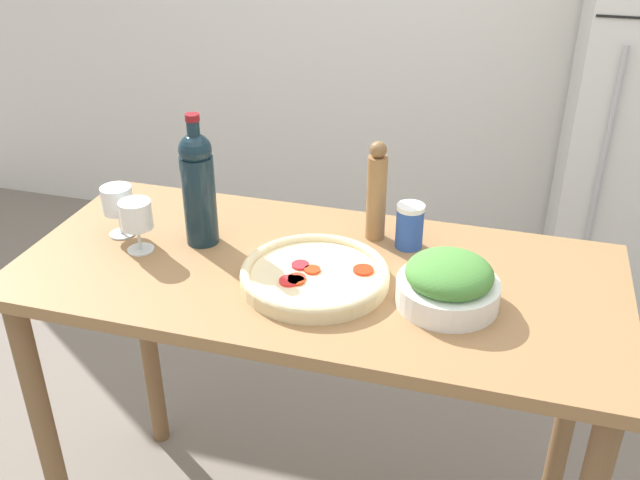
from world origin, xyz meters
TOP-DOWN VIEW (x-y plane):
  - prep_counter at (0.00, 0.00)m, footprint 1.41×0.64m
  - wine_bottle at (-0.31, 0.05)m, footprint 0.08×0.08m
  - wine_glass_near at (-0.44, -0.03)m, footprint 0.08×0.08m
  - wine_glass_far at (-0.52, 0.03)m, footprint 0.08×0.08m
  - pepper_mill at (0.10, 0.19)m, footprint 0.05×0.05m
  - salad_bowl at (0.31, -0.06)m, footprint 0.22×0.22m
  - homemade_pizza at (0.01, -0.06)m, footprint 0.34×0.34m
  - salt_canister at (0.19, 0.17)m, footprint 0.07×0.07m

SIDE VIEW (x-z plane):
  - prep_counter at x=0.00m, z-range 0.32..1.27m
  - homemade_pizza at x=0.01m, z-range 0.94..0.98m
  - salad_bowl at x=0.31m, z-range 0.94..1.05m
  - salt_canister at x=0.19m, z-range 0.94..1.06m
  - wine_glass_near at x=-0.44m, z-range 0.97..1.10m
  - wine_glass_far at x=-0.52m, z-range 0.97..1.10m
  - pepper_mill at x=0.10m, z-range 0.94..1.20m
  - wine_bottle at x=-0.31m, z-range 0.93..1.26m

